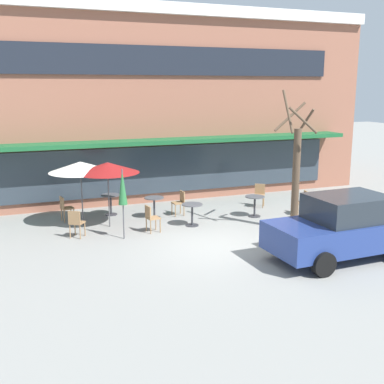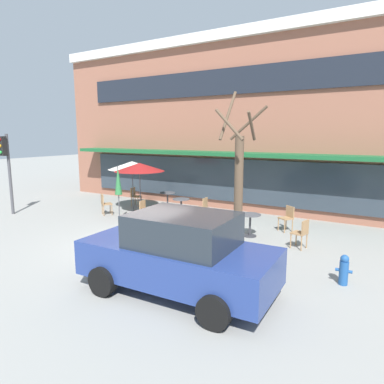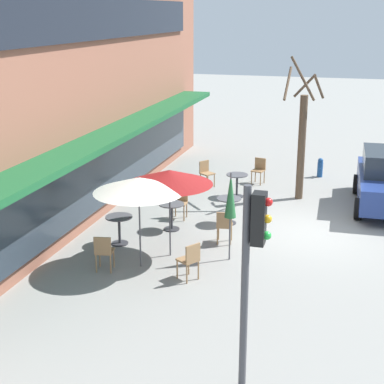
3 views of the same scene
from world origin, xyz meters
name	(u,v)px [view 3 (image 3 of 3)]	position (x,y,z in m)	size (l,w,h in m)	color
ground_plane	(309,232)	(0.00, 0.00, 0.00)	(80.00, 80.00, 0.00)	gray
cafe_table_near_wall	(229,206)	(0.03, 2.29, 0.52)	(0.70, 0.70, 0.76)	#333338
cafe_table_streetside	(172,212)	(-0.88, 3.70, 0.52)	(0.70, 0.70, 0.76)	#333338
cafe_table_by_tree	(119,225)	(-2.25, 4.69, 0.52)	(0.70, 0.70, 0.76)	#333338
cafe_table_mid_patio	(237,182)	(2.57, 2.57, 0.52)	(0.70, 0.70, 0.76)	#333338
patio_umbrella_green_folded	(231,196)	(-2.46, 1.72, 1.63)	(0.28, 0.28, 2.20)	#4C4C51
patio_umbrella_cream_folded	(139,185)	(-3.43, 3.66, 2.02)	(2.10, 2.10, 2.20)	#4C4C51
patio_umbrella_corner_open	(169,177)	(-2.61, 3.19, 2.02)	(2.10, 2.10, 2.20)	#4C4C51
cafe_chair_0	(224,224)	(-1.48, 2.07, 0.53)	(0.45, 0.45, 0.89)	#9E754C
cafe_chair_1	(206,172)	(3.47, 3.84, 0.53)	(0.56, 0.56, 0.89)	#9E754C
cafe_chair_2	(180,201)	(0.11, 3.75, 0.53)	(0.42, 0.42, 0.89)	#9E754C
cafe_chair_3	(104,250)	(-3.92, 4.38, 0.53)	(0.47, 0.47, 0.89)	#9E754C
cafe_chair_4	(259,169)	(4.36, 2.15, 0.53)	(0.48, 0.48, 0.89)	#9E754C
cafe_chair_5	(190,259)	(-3.83, 2.33, 0.53)	(0.55, 0.55, 0.89)	#9E754C
street_tree	(302,139)	(2.96, 0.61, 1.96)	(1.16, 1.18, 4.54)	brown
traffic_light_pole	(252,256)	(-7.38, 0.34, 2.30)	(0.26, 0.44, 3.40)	#47474C
fire_hydrant	(320,167)	(5.78, 0.13, 0.35)	(0.36, 0.20, 0.71)	#1E4C8C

